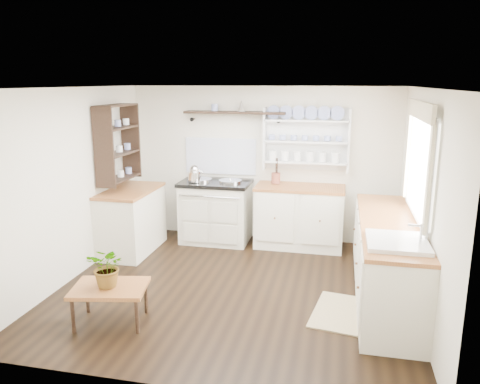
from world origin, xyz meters
name	(u,v)px	position (x,y,z in m)	size (l,w,h in m)	color
floor	(234,287)	(0.00, 0.00, 0.00)	(4.00, 3.80, 0.01)	black
wall_back	(263,164)	(0.00, 1.90, 1.15)	(4.00, 0.02, 2.30)	#ECE5CC
wall_right	(423,202)	(2.00, 0.00, 1.15)	(0.02, 3.80, 2.30)	#ECE5CC
wall_left	(73,184)	(-2.00, 0.00, 1.15)	(0.02, 3.80, 2.30)	#ECE5CC
ceiling	(234,88)	(0.00, 0.00, 2.30)	(4.00, 3.80, 0.01)	white
window	(419,160)	(1.95, 0.15, 1.56)	(0.08, 1.55, 1.22)	white
aga_cooker	(216,211)	(-0.65, 1.57, 0.47)	(1.03, 0.72, 0.95)	beige
back_cabinets	(299,216)	(0.60, 1.60, 0.46)	(1.27, 0.63, 0.90)	beige
right_cabinets	(387,259)	(1.70, 0.10, 0.46)	(0.62, 2.43, 0.90)	beige
belfast_sink	(396,254)	(1.70, -0.65, 0.80)	(0.55, 0.60, 0.45)	white
left_cabinets	(132,220)	(-1.70, 0.90, 0.46)	(0.62, 1.13, 0.90)	beige
plate_rack	(307,139)	(0.65, 1.86, 1.56)	(1.20, 0.22, 0.90)	white
high_shelf	(235,113)	(-0.40, 1.78, 1.91)	(1.50, 0.29, 0.16)	black
left_shelving	(118,143)	(-1.84, 0.90, 1.55)	(0.28, 0.80, 1.05)	black
kettle	(195,174)	(-0.93, 1.45, 1.05)	(0.20, 0.20, 0.24)	silver
utensil_crock	(276,178)	(0.24, 1.68, 0.99)	(0.13, 0.13, 0.15)	brown
center_table	(110,291)	(-1.02, -1.05, 0.34)	(0.80, 0.64, 0.39)	brown
potted_plant	(108,267)	(-1.02, -1.05, 0.60)	(0.37, 0.32, 0.42)	#3F7233
floor_rug	(341,312)	(1.23, -0.37, 0.01)	(0.55, 0.85, 0.02)	#7C6348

